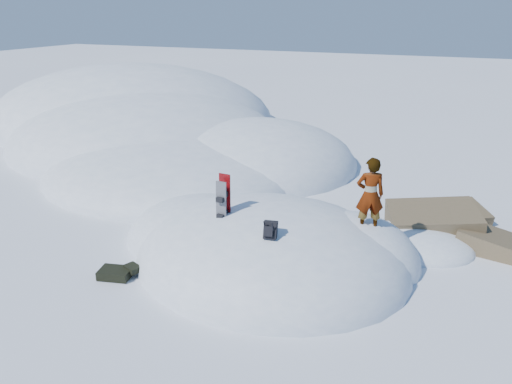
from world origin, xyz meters
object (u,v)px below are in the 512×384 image
at_px(snowboard_dark, 221,210).
at_px(backpack, 270,230).
at_px(person, 370,195).
at_px(snowboard_red, 225,205).

distance_m(snowboard_dark, backpack, 1.56).
bearing_deg(person, snowboard_dark, 0.51).
distance_m(backpack, person, 2.62).
distance_m(snowboard_dark, person, 3.53).
bearing_deg(snowboard_dark, backpack, -17.75).
height_order(snowboard_red, snowboard_dark, snowboard_red).
distance_m(snowboard_red, backpack, 1.65).
bearing_deg(snowboard_red, backpack, -22.03).
distance_m(snowboard_red, person, 3.45).
bearing_deg(person, snowboard_red, -2.84).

